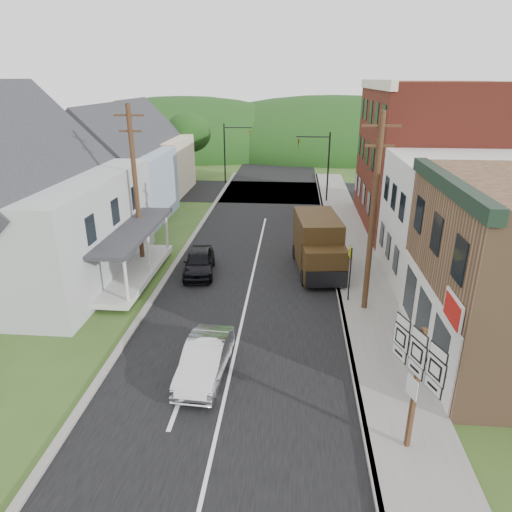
% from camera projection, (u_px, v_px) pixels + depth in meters
% --- Properties ---
extents(ground, '(120.00, 120.00, 0.00)m').
position_uv_depth(ground, '(237.00, 345.00, 18.68)').
color(ground, '#2D4719').
rests_on(ground, ground).
extents(road, '(9.00, 90.00, 0.02)m').
position_uv_depth(road, '(257.00, 256.00, 27.96)').
color(road, black).
rests_on(road, ground).
extents(cross_road, '(60.00, 9.00, 0.02)m').
position_uv_depth(cross_road, '(272.00, 192.00, 43.73)').
color(cross_road, black).
rests_on(cross_road, ground).
extents(sidewalk_right, '(2.80, 55.00, 0.15)m').
position_uv_depth(sidewalk_right, '(358.00, 271.00, 25.61)').
color(sidewalk_right, slate).
rests_on(sidewalk_right, ground).
extents(curb_right, '(0.20, 55.00, 0.15)m').
position_uv_depth(curb_right, '(334.00, 270.00, 25.72)').
color(curb_right, slate).
rests_on(curb_right, ground).
extents(curb_left, '(0.30, 55.00, 0.12)m').
position_uv_depth(curb_left, '(174.00, 265.00, 26.45)').
color(curb_left, slate).
rests_on(curb_left, ground).
extents(storefront_white, '(8.00, 7.00, 6.50)m').
position_uv_depth(storefront_white, '(470.00, 222.00, 23.57)').
color(storefront_white, silver).
rests_on(storefront_white, ground).
extents(storefront_red, '(8.00, 12.00, 10.00)m').
position_uv_depth(storefront_red, '(427.00, 158.00, 31.74)').
color(storefront_red, maroon).
rests_on(storefront_red, ground).
extents(house_gray, '(10.20, 12.24, 8.35)m').
position_uv_depth(house_gray, '(21.00, 201.00, 23.65)').
color(house_gray, '#AEB0B3').
rests_on(house_gray, ground).
extents(house_blue, '(7.14, 8.16, 7.28)m').
position_uv_depth(house_blue, '(118.00, 171.00, 33.98)').
color(house_blue, '#8A9EBD').
rests_on(house_blue, ground).
extents(house_cream, '(7.14, 8.16, 7.28)m').
position_uv_depth(house_cream, '(148.00, 153.00, 42.37)').
color(house_cream, beige).
rests_on(house_cream, ground).
extents(utility_pole_right, '(1.60, 0.26, 9.00)m').
position_uv_depth(utility_pole_right, '(373.00, 215.00, 19.79)').
color(utility_pole_right, '#472D19').
rests_on(utility_pole_right, ground).
extents(utility_pole_left, '(1.60, 0.26, 9.00)m').
position_uv_depth(utility_pole_left, '(136.00, 187.00, 24.92)').
color(utility_pole_left, '#472D19').
rests_on(utility_pole_left, ground).
extents(traffic_signal_right, '(2.87, 0.20, 6.00)m').
position_uv_depth(traffic_signal_right, '(320.00, 159.00, 38.78)').
color(traffic_signal_right, black).
rests_on(traffic_signal_right, ground).
extents(traffic_signal_left, '(2.87, 0.20, 6.00)m').
position_uv_depth(traffic_signal_left, '(231.00, 146.00, 45.95)').
color(traffic_signal_left, black).
rests_on(traffic_signal_left, ground).
extents(tree_left_c, '(5.80, 5.80, 8.41)m').
position_uv_depth(tree_left_c, '(32.00, 135.00, 36.57)').
color(tree_left_c, '#382616').
rests_on(tree_left_c, ground).
extents(tree_left_d, '(4.80, 4.80, 6.94)m').
position_uv_depth(tree_left_d, '(188.00, 133.00, 47.30)').
color(tree_left_d, '#382616').
rests_on(tree_left_d, ground).
extents(forested_ridge, '(90.00, 30.00, 16.00)m').
position_uv_depth(forested_ridge, '(281.00, 149.00, 69.71)').
color(forested_ridge, '#18340F').
rests_on(forested_ridge, ground).
extents(silver_sedan, '(1.64, 4.14, 1.34)m').
position_uv_depth(silver_sedan, '(205.00, 360.00, 16.53)').
color(silver_sedan, '#BCBCC1').
rests_on(silver_sedan, ground).
extents(dark_sedan, '(2.05, 4.13, 1.35)m').
position_uv_depth(dark_sedan, '(199.00, 262.00, 25.27)').
color(dark_sedan, black).
rests_on(dark_sedan, ground).
extents(delivery_van, '(2.86, 5.73, 3.08)m').
position_uv_depth(delivery_van, '(318.00, 245.00, 25.29)').
color(delivery_van, '#32210D').
rests_on(delivery_van, ground).
extents(route_sign_cluster, '(0.85, 2.14, 3.94)m').
position_uv_depth(route_sign_cluster, '(416.00, 373.00, 12.43)').
color(route_sign_cluster, '#472D19').
rests_on(route_sign_cluster, sidewalk_right).
extents(warning_sign, '(0.31, 0.74, 2.86)m').
position_uv_depth(warning_sign, '(350.00, 265.00, 21.48)').
color(warning_sign, black).
rests_on(warning_sign, sidewalk_right).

